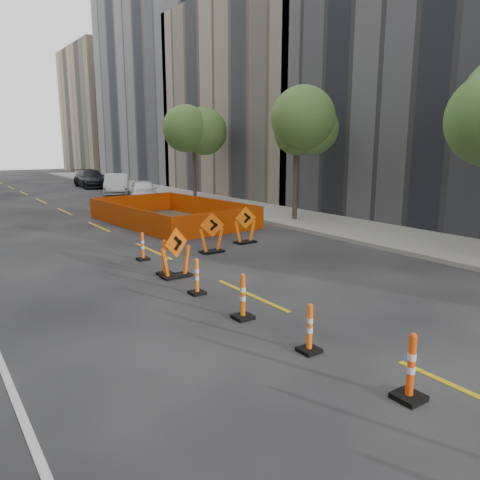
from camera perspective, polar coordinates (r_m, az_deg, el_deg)
ground_plane at (r=9.21m, az=16.39°, el=-12.95°), size 140.00×140.00×0.00m
sidewalk_right at (r=23.51m, az=7.75°, el=2.54°), size 4.00×90.00×0.15m
bld_right_c at (r=37.53m, az=4.93°, el=16.58°), size 12.00×16.00×14.00m
bld_right_d at (r=51.54m, az=-7.27°, el=18.54°), size 12.00×18.00×20.00m
bld_right_e at (r=68.15m, az=-14.59°, el=14.88°), size 12.00×14.00×16.00m
tree_r_b at (r=22.84m, az=6.92°, el=13.50°), size 2.80×2.80×5.95m
tree_r_c at (r=31.06m, az=-5.66°, el=13.02°), size 2.80×2.80×5.95m
channelizer_2 at (r=7.59m, az=20.13°, el=-14.30°), size 0.42×0.42×1.07m
channelizer_3 at (r=8.76m, az=8.50°, el=-10.55°), size 0.37×0.37×0.94m
channelizer_4 at (r=10.22m, az=0.34°, el=-6.88°), size 0.40×0.40×1.02m
channelizer_5 at (r=11.92m, az=-5.28°, el=-4.44°), size 0.37×0.37×0.94m
channelizer_6 at (r=13.72m, az=-9.15°, el=-2.12°), size 0.42×0.42×1.06m
channelizer_7 at (r=15.64m, az=-11.79°, el=-0.74°), size 0.37×0.37×0.94m
chevron_sign_left at (r=13.44m, az=-7.84°, el=-1.53°), size 1.10×0.86×1.44m
chevron_sign_center at (r=16.37m, az=-3.47°, el=0.88°), size 1.09×0.90×1.41m
chevron_sign_right at (r=17.94m, az=0.64°, el=1.85°), size 1.04×0.75×1.41m
safety_fence at (r=22.88m, az=-8.44°, el=3.36°), size 5.41×8.45×1.01m
parked_car_near at (r=31.45m, az=-11.70°, el=5.88°), size 2.96×4.56×1.44m
parked_car_mid at (r=36.21m, az=-14.78°, el=6.58°), size 3.37×5.05×1.57m
parked_car_far at (r=43.20m, az=-17.70°, el=7.14°), size 2.34×5.32×1.52m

